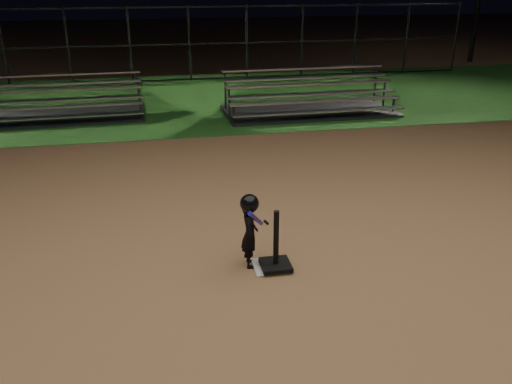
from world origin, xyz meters
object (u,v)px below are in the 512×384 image
object	(u,v)px
child_batter	(250,228)
batting_tee	(276,257)
bleacher_left	(60,110)
bleacher_right	(309,104)
home_plate	(271,266)

from	to	relation	value
child_batter	batting_tee	bearing A→B (deg)	-114.38
bleacher_left	bleacher_right	xyz separation A→B (m)	(6.55, -0.69, 0.01)
bleacher_left	bleacher_right	size ratio (longest dim) A/B	0.95
batting_tee	bleacher_left	world-z (taller)	bleacher_left
bleacher_left	child_batter	bearing A→B (deg)	-69.09
batting_tee	bleacher_right	size ratio (longest dim) A/B	0.17
child_batter	home_plate	bearing A→B (deg)	-110.03
home_plate	child_batter	distance (m)	0.59
bleacher_right	batting_tee	bearing A→B (deg)	-110.22
child_batter	bleacher_right	xyz separation A→B (m)	(3.04, 7.68, -0.30)
bleacher_left	bleacher_right	bearing A→B (deg)	-7.84
home_plate	batting_tee	size ratio (longest dim) A/B	0.57
child_batter	bleacher_right	size ratio (longest dim) A/B	0.22
home_plate	batting_tee	xyz separation A→B (m)	(0.05, -0.05, 0.16)
batting_tee	child_batter	distance (m)	0.50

